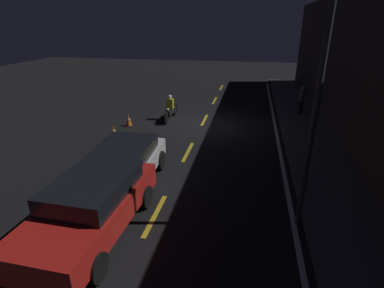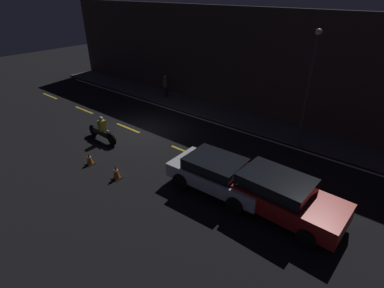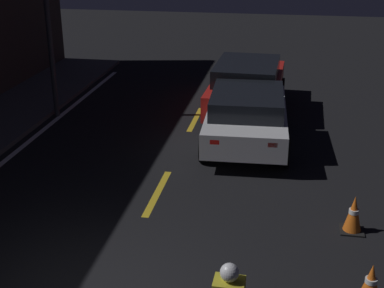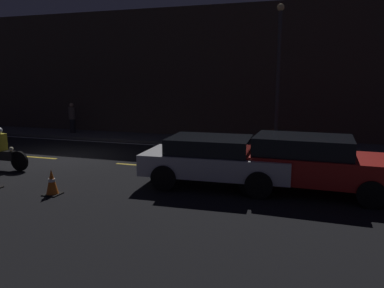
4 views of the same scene
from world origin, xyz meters
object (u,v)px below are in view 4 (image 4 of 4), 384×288
Objects in this scene: sedan_white at (215,159)px; taxi_red at (309,162)px; traffic_cone_mid at (52,182)px; street_lamp at (278,71)px; pedestrian at (72,118)px.

sedan_white is 0.91× the size of taxi_red.
sedan_white is 2.50m from taxi_red.
sedan_white is at bearing -173.87° from taxi_red.
sedan_white is at bearing 29.75° from traffic_cone_mid.
street_lamp is at bearing 56.85° from traffic_cone_mid.
taxi_red is 0.79× the size of street_lamp.
street_lamp is (4.93, 7.55, 2.90)m from traffic_cone_mid.
sedan_white is 4.36m from traffic_cone_mid.
taxi_red is 6.70m from traffic_cone_mid.
pedestrian is (-5.67, 8.95, 0.57)m from traffic_cone_mid.
pedestrian is (-11.93, 6.60, 0.11)m from taxi_red.
pedestrian is at bearing 141.79° from sedan_white.
taxi_red is at bearing 20.54° from traffic_cone_mid.
pedestrian reaches higher than sedan_white.
pedestrian is 0.27× the size of street_lamp.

